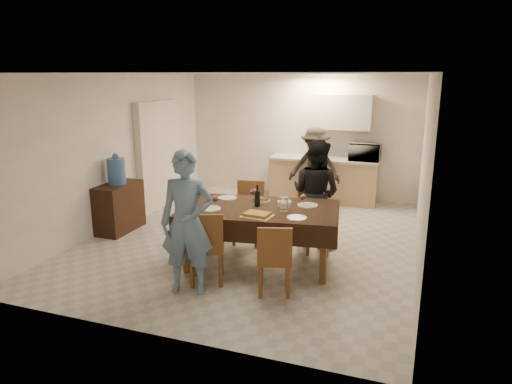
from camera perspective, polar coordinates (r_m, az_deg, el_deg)
floor at (r=7.45m, az=-0.34°, el=-5.84°), size 5.00×6.00×0.02m
ceiling at (r=6.98m, az=-0.37°, el=14.60°), size 5.00×6.00×0.02m
wall_back at (r=9.94m, az=5.53°, el=6.97°), size 5.00×0.02×2.60m
wall_front at (r=4.47m, az=-13.45°, el=-2.62°), size 5.00×0.02×2.60m
wall_left at (r=8.27m, az=-16.94°, el=4.91°), size 0.02×6.00×2.60m
wall_right at (r=6.70m, az=20.24°, el=2.52°), size 0.02×6.00×2.60m
stub_partition at (r=9.25m, az=-12.07°, el=4.60°), size 0.15×1.40×2.10m
kitchen_base_cabinet at (r=9.66m, az=8.40°, el=1.42°), size 2.20×0.60×0.86m
kitchen_worktop at (r=9.57m, az=8.50°, el=4.07°), size 2.24×0.64×0.05m
upper_cabinet at (r=9.53m, az=10.68°, el=9.80°), size 1.20×0.34×0.70m
dining_table at (r=6.22m, az=0.44°, el=-2.29°), size 2.28×1.53×0.83m
chair_near_left at (r=5.72m, az=-6.63°, el=-6.07°), size 0.57×0.58×0.52m
chair_near_right at (r=5.42m, az=2.08°, el=-7.62°), size 0.50×0.51×0.48m
chair_far_left at (r=7.02m, az=-1.29°, el=-2.05°), size 0.48×0.48×0.52m
chair_far_right at (r=6.77m, az=5.86°, el=-2.79°), size 0.53×0.54×0.52m
console at (r=8.05m, az=-16.72°, el=-1.85°), size 0.44×0.88×0.82m
water_jug at (r=7.90m, az=-17.04°, el=2.50°), size 0.29×0.29×0.44m
wine_bottle at (r=6.23m, az=0.16°, el=-0.44°), size 0.08×0.08×0.31m
water_pitcher at (r=6.04m, az=3.43°, el=-1.52°), size 0.12×0.12×0.19m
savoury_tart at (r=5.83m, az=0.16°, el=-2.82°), size 0.40×0.32×0.05m
salad_bowl at (r=6.28m, az=3.56°, el=-1.45°), size 0.19×0.19×0.07m
mushroom_dish at (r=6.48m, az=0.83°, el=-1.11°), size 0.20×0.20×0.03m
wine_glass_a at (r=6.16m, az=-5.16°, el=-1.23°), size 0.09×0.09×0.19m
wine_glass_b at (r=6.27m, az=5.94°, el=-1.03°), size 0.08×0.08×0.18m
wine_glass_c at (r=6.53m, az=-0.36°, el=-0.33°), size 0.08×0.08×0.18m
plate_near_left at (r=6.16m, az=-5.76°, el=-2.09°), size 0.29×0.29×0.02m
plate_near_right at (r=5.77m, az=5.12°, el=-3.23°), size 0.26×0.26×0.01m
plate_far_left at (r=6.69m, az=-3.59°, el=-0.72°), size 0.27×0.27×0.02m
plate_far_right at (r=6.33m, az=6.47°, el=-1.66°), size 0.28×0.28×0.02m
microwave at (r=9.42m, az=13.46°, el=4.86°), size 0.61×0.41×0.34m
person_near at (r=5.49m, az=-8.61°, el=-3.82°), size 0.73×0.57×1.75m
person_far at (r=7.05m, az=7.45°, el=-0.11°), size 0.95×0.84×1.65m
person_kitchen at (r=9.17m, az=7.33°, el=3.09°), size 1.03×0.59×1.59m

